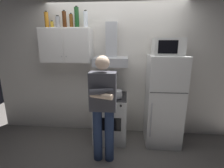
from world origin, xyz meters
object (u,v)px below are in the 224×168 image
(bottle_beer_brown, at_px, (71,21))
(bottle_wine_green, at_px, (77,18))
(bottle_liquor_amber, at_px, (47,20))
(bottle_spice_jar, at_px, (52,25))
(bottle_canister_steel, at_px, (58,22))
(microwave, at_px, (168,47))
(upper_cabinet, at_px, (67,45))
(stove_oven, at_px, (111,117))
(person_standing, at_px, (103,106))
(bottle_vodka_clear, at_px, (86,20))
(refrigerator, at_px, (164,101))
(cooking_pot, at_px, (117,94))
(bottle_rum_dark, at_px, (64,19))
(range_hood, at_px, (111,54))

(bottle_beer_brown, height_order, bottle_wine_green, bottle_wine_green)
(bottle_wine_green, distance_m, bottle_liquor_amber, 0.54)
(bottle_spice_jar, bearing_deg, bottle_canister_steel, -4.91)
(microwave, height_order, bottle_liquor_amber, bottle_liquor_amber)
(bottle_canister_steel, bearing_deg, bottle_spice_jar, 175.09)
(upper_cabinet, bearing_deg, stove_oven, -8.90)
(stove_oven, bearing_deg, person_standing, -94.72)
(stove_oven, relative_size, person_standing, 0.53)
(upper_cabinet, bearing_deg, bottle_vodka_clear, 5.99)
(refrigerator, xyz_separation_m, cooking_pot, (-0.82, -0.12, 0.14))
(stove_oven, height_order, bottle_canister_steel, bottle_canister_steel)
(bottle_vodka_clear, bearing_deg, bottle_liquor_amber, -176.97)
(upper_cabinet, height_order, bottle_rum_dark, bottle_rum_dark)
(range_hood, distance_m, bottle_wine_green, 0.87)
(upper_cabinet, xyz_separation_m, person_standing, (0.75, -0.73, -0.85))
(bottle_vodka_clear, bearing_deg, bottle_rum_dark, -169.56)
(cooking_pot, bearing_deg, bottle_rum_dark, 166.95)
(person_standing, height_order, cooking_pot, person_standing)
(upper_cabinet, relative_size, refrigerator, 0.56)
(refrigerator, distance_m, bottle_wine_green, 2.11)
(bottle_canister_steel, bearing_deg, cooking_pot, -13.51)
(refrigerator, height_order, person_standing, person_standing)
(bottle_canister_steel, distance_m, bottle_liquor_amber, 0.20)
(bottle_rum_dark, distance_m, bottle_liquor_amber, 0.33)
(person_standing, distance_m, bottle_rum_dark, 1.65)
(stove_oven, relative_size, bottle_canister_steel, 4.16)
(upper_cabinet, bearing_deg, bottle_rum_dark, -94.09)
(bottle_liquor_amber, bearing_deg, microwave, -2.93)
(refrigerator, xyz_separation_m, bottle_spice_jar, (-2.00, 0.15, 1.31))
(bottle_liquor_amber, bearing_deg, person_standing, -34.01)
(stove_oven, height_order, range_hood, range_hood)
(bottle_beer_brown, relative_size, bottle_vodka_clear, 0.84)
(person_standing, relative_size, bottle_beer_brown, 6.72)
(bottle_spice_jar, relative_size, bottle_liquor_amber, 0.46)
(microwave, distance_m, bottle_rum_dark, 1.81)
(cooking_pot, distance_m, bottle_liquor_amber, 1.79)
(bottle_vodka_clear, height_order, bottle_wine_green, bottle_wine_green)
(bottle_beer_brown, distance_m, bottle_rum_dark, 0.12)
(range_hood, height_order, bottle_spice_jar, bottle_spice_jar)
(bottle_spice_jar, bearing_deg, bottle_liquor_amber, -165.41)
(range_hood, bearing_deg, stove_oven, -90.00)
(refrigerator, xyz_separation_m, person_standing, (-1.00, -0.61, 0.10))
(person_standing, distance_m, bottle_wine_green, 1.62)
(person_standing, bearing_deg, bottle_liquor_amber, 145.99)
(bottle_vodka_clear, height_order, bottle_canister_steel, bottle_vodka_clear)
(cooking_pot, height_order, bottle_liquor_amber, bottle_liquor_amber)
(range_hood, relative_size, bottle_canister_steel, 3.57)
(stove_oven, bearing_deg, upper_cabinet, 171.10)
(stove_oven, height_order, refrigerator, refrigerator)
(upper_cabinet, bearing_deg, person_standing, -44.26)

